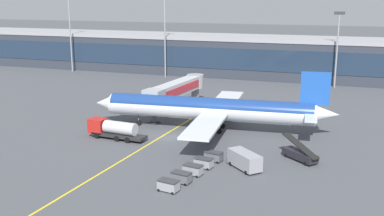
{
  "coord_description": "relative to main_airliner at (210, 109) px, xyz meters",
  "views": [
    {
      "loc": [
        29.99,
        -73.17,
        24.2
      ],
      "look_at": [
        2.59,
        4.46,
        4.5
      ],
      "focal_mm": 43.57,
      "sensor_mm": 36.0,
      "label": 1
    }
  ],
  "objects": [
    {
      "name": "apron_lead_in_line",
      "position": [
        -6.84,
        -4.48,
        -4.14
      ],
      "size": [
        5.23,
        79.87,
        0.01
      ],
      "primitive_type": "cube",
      "rotation": [
        0.0,
        0.0,
        -0.06
      ],
      "color": "yellow",
      "rests_on": "ground_plane"
    },
    {
      "name": "apron_light_mast_2",
      "position": [
        19.6,
        51.7,
        7.99
      ],
      "size": [
        2.8,
        0.5,
        20.41
      ],
      "color": "gray",
      "rests_on": "ground_plane"
    },
    {
      "name": "baggage_cart_4",
      "position": [
        5.42,
        -15.77,
        -3.36
      ],
      "size": [
        2.87,
        2.01,
        1.48
      ],
      "color": "#595B60",
      "rests_on": "ground_plane"
    },
    {
      "name": "ground_plane",
      "position": [
        -5.48,
        -6.48,
        -4.14
      ],
      "size": [
        700.0,
        700.0,
        0.0
      ],
      "primitive_type": "plane",
      "color": "#47494F"
    },
    {
      "name": "baggage_cart_0",
      "position": [
        3.24,
        -28.38,
        -3.36
      ],
      "size": [
        2.87,
        2.01,
        1.48
      ],
      "color": "gray",
      "rests_on": "ground_plane"
    },
    {
      "name": "belt_loader",
      "position": [
        17.67,
        -11.08,
        -3.15
      ],
      "size": [
        6.13,
        5.46,
        3.49
      ],
      "color": "black",
      "rests_on": "ground_plane"
    },
    {
      "name": "fuel_tanker",
      "position": [
        -14.47,
        -10.54,
        -2.39
      ],
      "size": [
        10.98,
        3.43,
        3.25
      ],
      "color": "#232326",
      "rests_on": "ground_plane"
    },
    {
      "name": "jet_bridge",
      "position": [
        -10.78,
        11.17,
        1.0
      ],
      "size": [
        5.77,
        22.9,
        6.84
      ],
      "color": "#B2B7BC",
      "rests_on": "ground_plane"
    },
    {
      "name": "lavatory_truck",
      "position": [
        10.66,
        -17.48,
        -2.72
      ],
      "size": [
        5.81,
        5.63,
        2.5
      ],
      "color": "gray",
      "rests_on": "ground_plane"
    },
    {
      "name": "baggage_cart_3",
      "position": [
        4.88,
        -18.92,
        -3.36
      ],
      "size": [
        2.87,
        2.01,
        1.48
      ],
      "color": "gray",
      "rests_on": "ground_plane"
    },
    {
      "name": "baggage_cart_2",
      "position": [
        4.33,
        -22.07,
        -3.36
      ],
      "size": [
        2.87,
        2.01,
        1.48
      ],
      "color": "gray",
      "rests_on": "ground_plane"
    },
    {
      "name": "terminal_building",
      "position": [
        -25.18,
        63.66,
        2.01
      ],
      "size": [
        170.52,
        19.25,
        12.27
      ],
      "color": "#2D333D",
      "rests_on": "ground_plane"
    },
    {
      "name": "baggage_cart_1",
      "position": [
        3.78,
        -25.22,
        -3.36
      ],
      "size": [
        2.87,
        2.01,
        1.48
      ],
      "color": "#595B60",
      "rests_on": "ground_plane"
    },
    {
      "name": "apron_light_mast_1",
      "position": [
        -63.99,
        51.7,
        11.09
      ],
      "size": [
        2.8,
        0.5,
        26.38
      ],
      "color": "gray",
      "rests_on": "ground_plane"
    },
    {
      "name": "main_airliner",
      "position": [
        0.0,
        0.0,
        0.0
      ],
      "size": [
        45.73,
        36.47,
        11.68
      ],
      "color": "silver",
      "rests_on": "ground_plane"
    },
    {
      "name": "apron_light_mast_0",
      "position": [
        -30.55,
        51.7,
        11.3
      ],
      "size": [
        2.8,
        0.5,
        26.8
      ],
      "color": "gray",
      "rests_on": "ground_plane"
    }
  ]
}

